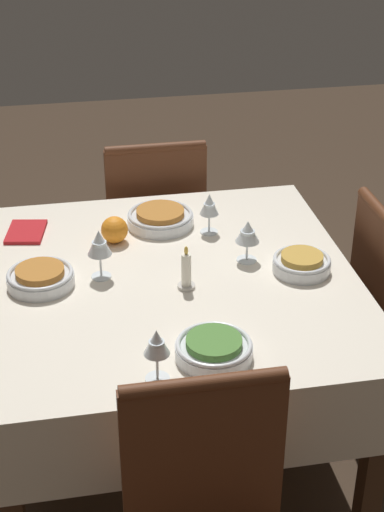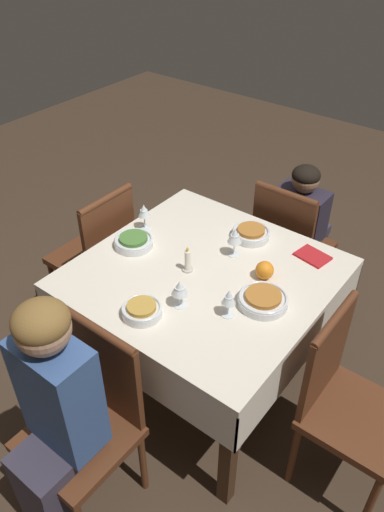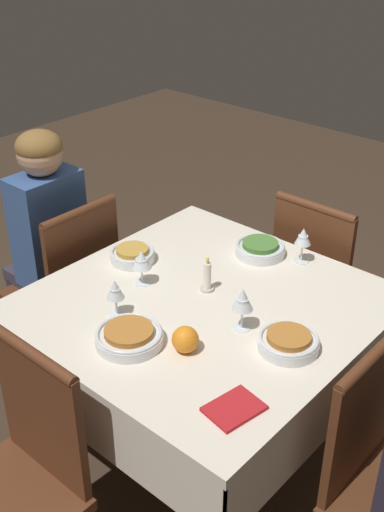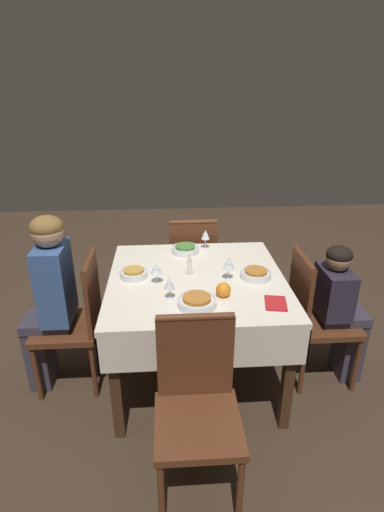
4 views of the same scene
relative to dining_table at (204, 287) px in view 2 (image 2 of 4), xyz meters
The scene contains 19 objects.
ground_plane 0.68m from the dining_table, ahead, with size 8.00×8.00×0.00m, color #3D2D21.
dining_table is the anchor object (origin of this frame).
chair_north 0.80m from the dining_table, 89.70° to the left, with size 0.41×0.42×0.93m.
chair_south 0.80m from the dining_table, 94.06° to the right, with size 0.41×0.42×0.93m.
chair_west 0.81m from the dining_table, behind, with size 0.42×0.41×0.93m.
chair_east 0.81m from the dining_table, ahead, with size 0.42×0.41×0.93m.
person_adult_denim 0.94m from the dining_table, 89.75° to the left, with size 0.30×0.34×1.21m.
person_child_dark 0.97m from the dining_table, 93.33° to the right, with size 0.30×0.33×0.99m.
bowl_north 0.42m from the dining_table, 84.89° to the left, with size 0.18×0.18×0.06m.
wine_glass_north 0.32m from the dining_table, 102.44° to the left, with size 0.07×0.07×0.14m.
bowl_south 0.40m from the dining_table, 93.65° to the right, with size 0.20×0.20×0.06m.
wine_glass_south 0.29m from the dining_table, 100.75° to the right, with size 0.07×0.07×0.16m.
bowl_west 0.36m from the dining_table, behind, with size 0.22×0.22×0.06m.
wine_glass_west 0.37m from the dining_table, 145.75° to the left, with size 0.06×0.06×0.14m.
bowl_east 0.43m from the dining_table, ahead, with size 0.20×0.20×0.06m.
wine_glass_east 0.52m from the dining_table, 12.14° to the right, with size 0.06×0.06×0.15m.
candle_centerpiece 0.17m from the dining_table, 31.78° to the left, with size 0.05×0.05×0.14m.
orange_fruit 0.32m from the dining_table, 151.42° to the right, with size 0.09×0.09×0.09m, color orange.
napkin_red_folded 0.56m from the dining_table, 130.55° to the right, with size 0.18×0.14×0.01m.
Camera 2 is at (-1.09, 1.50, 2.28)m, focal length 35.00 mm.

